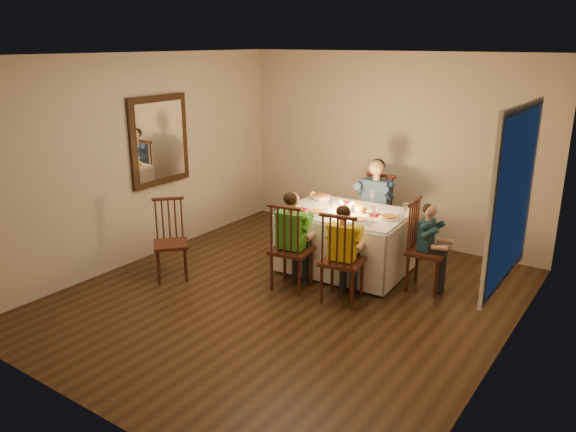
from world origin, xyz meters
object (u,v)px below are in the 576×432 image
Objects in this scene: dining_table at (346,228)px; serving_bowl at (321,198)px; chair_adult at (373,252)px; chair_extra at (173,277)px; child_teal at (425,289)px; chair_near_left at (292,288)px; chair_end at (425,289)px; adult at (373,252)px; child_yellow at (341,300)px; chair_near_right at (341,300)px; child_green at (292,288)px.

dining_table is 6.45× the size of serving_bowl.
chair_adult is (0.01, 0.77, -0.55)m from dining_table.
child_teal is at bearing -18.97° from chair_extra.
chair_end is (1.28, 0.85, 0.00)m from chair_near_left.
adult reaches higher than chair_adult.
child_yellow reaches higher than chair_near_left.
chair_end is at bearing -40.49° from adult.
chair_near_right is 0.91× the size of child_green.
child_green is (-0.25, -1.58, 0.00)m from adult.
dining_table reaches higher than child_yellow.
child_yellow is (0.64, 0.04, 0.00)m from chair_near_left.
adult is (-0.39, 1.54, 0.00)m from chair_near_right.
adult is at bearing -107.10° from chair_near_left.
adult is at bearing -107.10° from child_green.
child_yellow is (0.39, -1.54, 0.00)m from adult.
child_green reaches higher than child_teal.
child_teal is at bearing -1.52° from dining_table.
serving_bowl is at bearing 77.09° from child_teal.
child_green reaches higher than chair_end.
chair_end is 2.98m from chair_extra.
serving_bowl is at bearing 9.39° from chair_extra.
chair_near_right reaches higher than child_teal.
adult reaches higher than chair_near_right.
dining_table is 1.47× the size of chair_near_right.
child_green is 1.05× the size of child_yellow.
child_yellow is (0.64, 0.04, 0.00)m from child_green.
dining_table is at bearing -114.76° from chair_near_left.
chair_near_right is at bearing 136.69° from child_teal.
child_yellow is (0.39, -1.54, 0.00)m from chair_adult.
child_green is (1.35, 0.57, 0.00)m from chair_extra.
serving_bowl reaches higher than chair_end.
child_green is at bearing 171.85° from chair_near_left.
chair_adult and chair_near_left have the same top height.
chair_near_right is 0.82× the size of adult.
chair_adult is at bearing 49.61° from chair_end.
child_yellow is 1.03m from child_teal.
dining_table is 1.40× the size of child_yellow.
chair_extra is at bearing -123.24° from serving_bowl.
serving_bowl reaches higher than child_green.
chair_near_left is at bearing 118.53° from chair_end.
dining_table reaches higher than child_teal.
chair_near_right is at bearing -48.31° from serving_bowl.
adult is at bearing 49.61° from child_teal.
child_yellow is at bearing 136.69° from child_teal.
serving_bowl reaches higher than adult.
chair_adult is 0.91× the size of child_green.
chair_near_right is at bearing -80.99° from chair_adult.
adult is at bearing 6.01° from chair_extra.
chair_near_left is at bearing -104.08° from adult.
child_yellow is 4.62× the size of serving_bowl.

